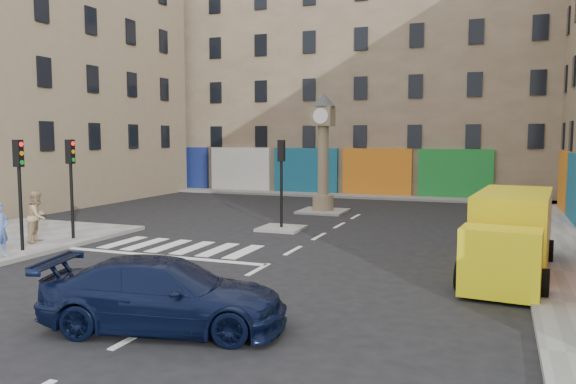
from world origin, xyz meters
The scene contains 15 objects.
ground centered at (0.00, 0.00, 0.00)m, with size 120.00×120.00×0.00m, color black.
sidewalk_right centered at (8.70, 10.00, 0.07)m, with size 2.60×30.00×0.15m, color gray.
sidewalk_far centered at (-4.00, 22.20, 0.07)m, with size 32.00×2.40×0.15m, color gray.
island_near centered at (-2.00, 8.00, 0.06)m, with size 1.80×1.80×0.12m, color gray.
island_far centered at (-2.00, 14.00, 0.06)m, with size 2.40×2.40×0.12m, color gray.
building_far centered at (-4.00, 28.00, 8.50)m, with size 32.00×10.00×17.00m, color gray.
building_left centered at (-19.00, 12.00, 7.50)m, with size 8.00×20.00×15.00m, color #877359.
traffic_light_left_near centered at (-8.30, 0.20, 2.62)m, with size 0.28×0.22×3.70m.
traffic_light_left_far centered at (-8.30, 2.60, 2.62)m, with size 0.28×0.22×3.70m.
traffic_light_island centered at (-2.00, 8.00, 2.59)m, with size 0.28×0.22×3.70m.
clock_pillar centered at (-2.00, 14.00, 3.55)m, with size 1.20×1.20×6.10m.
navy_sedan centered at (0.30, -4.44, 0.73)m, with size 2.04×5.01×1.46m, color black.
yellow_van centered at (6.99, 3.09, 1.16)m, with size 2.67×6.56×2.33m.
pedestrian_blue centered at (-8.00, -0.93, 1.03)m, with size 0.64×0.42×1.76m, color #6389E4.
pedestrian_tan centered at (-8.94, 1.55, 1.08)m, with size 0.91×0.71×1.86m, color tan.
Camera 1 is at (6.62, -14.01, 3.91)m, focal length 35.00 mm.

